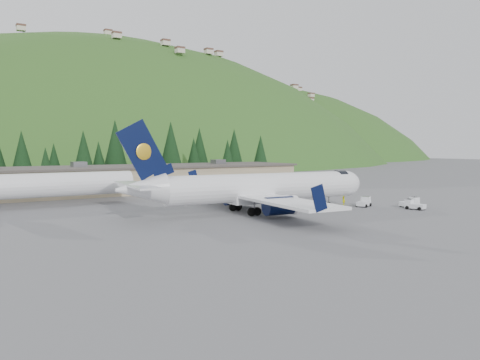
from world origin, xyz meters
The scene contains 10 objects.
ground centered at (0.00, 0.00, 0.00)m, with size 600.00×600.00×0.00m, color #5A5A5E.
airliner centered at (-1.06, 0.11, 3.23)m, with size 36.55×34.35×12.12m.
second_airliner centered at (-24.92, 22.00, 3.32)m, with size 27.50×11.00×10.05m.
baggage_tug_a centered at (15.91, -3.40, 0.64)m, with size 2.99×2.37×1.43m.
baggage_tug_b centered at (21.27, -7.50, 0.65)m, with size 2.97×2.19×1.44m.
baggage_tug_c centered at (19.32, -9.43, 0.63)m, with size 2.08×2.88×1.41m.
terminal_building centered at (-5.01, 38.00, 2.62)m, with size 71.00×17.00×6.10m.
ramp_worker centered at (14.63, -0.46, 0.91)m, with size 0.66×0.44×1.82m, color #F3F600.
tree_line centered at (-3.54, 62.50, 7.56)m, with size 111.01×18.60×14.47m.
hills centered at (53.34, 207.38, -82.80)m, with size 614.00×330.00×300.00m.
Camera 1 is at (-37.12, -51.20, 8.77)m, focal length 35.00 mm.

